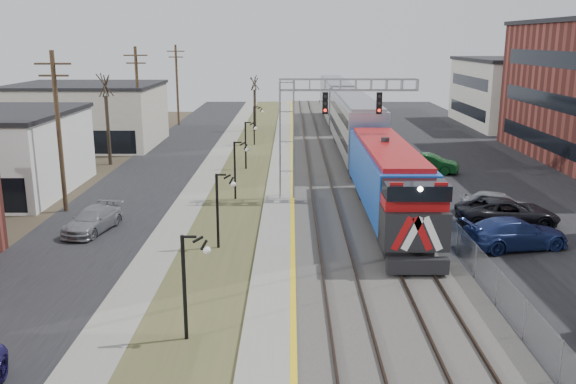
{
  "coord_description": "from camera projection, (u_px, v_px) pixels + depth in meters",
  "views": [
    {
      "loc": [
        -0.21,
        -12.13,
        10.61
      ],
      "look_at": [
        -0.37,
        19.8,
        2.6
      ],
      "focal_mm": 38.0,
      "sensor_mm": 36.0,
      "label": 1
    }
  ],
  "objects": [
    {
      "name": "platform_edge",
      "position": [
        292.0,
        174.0,
        48.24
      ],
      "size": [
        0.24,
        120.0,
        0.01
      ],
      "primitive_type": "cube",
      "color": "gold",
      "rests_on": "platform"
    },
    {
      "name": "car_lot_f",
      "position": [
        429.0,
        164.0,
        49.66
      ],
      "size": [
        4.92,
        3.09,
        1.53
      ],
      "primitive_type": "imported",
      "rotation": [
        0.0,
        0.0,
        1.23
      ],
      "color": "#0B3B15",
      "rests_on": "ground"
    },
    {
      "name": "track_near",
      "position": [
        319.0,
        174.0,
        48.22
      ],
      "size": [
        1.58,
        120.0,
        0.15
      ],
      "color": "#2D2119",
      "rests_on": "ballast_bed"
    },
    {
      "name": "car_lot_e",
      "position": [
        497.0,
        204.0,
        37.52
      ],
      "size": [
        4.82,
        3.32,
        1.52
      ],
      "primitive_type": "imported",
      "rotation": [
        0.0,
        0.0,
        1.19
      ],
      "color": "gray",
      "rests_on": "ground"
    },
    {
      "name": "ballast_bed",
      "position": [
        344.0,
        176.0,
        48.25
      ],
      "size": [
        8.0,
        120.0,
        0.2
      ],
      "primitive_type": "cube",
      "color": "#595651",
      "rests_on": "ground"
    },
    {
      "name": "bare_trees",
      "position": [
        144.0,
        136.0,
        51.49
      ],
      "size": [
        12.3,
        42.3,
        5.95
      ],
      "color": "#382D23",
      "rests_on": "ground"
    },
    {
      "name": "fence",
      "position": [
        397.0,
        167.0,
        48.06
      ],
      "size": [
        0.04,
        120.0,
        1.6
      ],
      "primitive_type": "cube",
      "color": "gray",
      "rests_on": "ground"
    },
    {
      "name": "grass_median",
      "position": [
        243.0,
        177.0,
        48.31
      ],
      "size": [
        4.0,
        120.0,
        0.06
      ],
      "primitive_type": "cube",
      "color": "#454A27",
      "rests_on": "ground"
    },
    {
      "name": "street_west",
      "position": [
        149.0,
        177.0,
        48.35
      ],
      "size": [
        7.0,
        120.0,
        0.04
      ],
      "primitive_type": "cube",
      "color": "black",
      "rests_on": "ground"
    },
    {
      "name": "signal_gantry",
      "position": [
        313.0,
        118.0,
        40.13
      ],
      "size": [
        9.0,
        1.07,
        8.15
      ],
      "color": "gray",
      "rests_on": "ground"
    },
    {
      "name": "car_lot_d",
      "position": [
        515.0,
        234.0,
        31.62
      ],
      "size": [
        5.86,
        3.32,
        1.6
      ],
      "primitive_type": "imported",
      "rotation": [
        0.0,
        0.0,
        1.78
      ],
      "color": "navy",
      "rests_on": "ground"
    },
    {
      "name": "train",
      "position": [
        350.0,
        122.0,
        58.83
      ],
      "size": [
        3.0,
        63.05,
        5.33
      ],
      "color": "#164BB5",
      "rests_on": "ground"
    },
    {
      "name": "car_street_b",
      "position": [
        93.0,
        221.0,
        34.4
      ],
      "size": [
        2.81,
        4.88,
        1.33
      ],
      "primitive_type": "imported",
      "rotation": [
        0.0,
        0.0,
        -0.22
      ],
      "color": "gray",
      "rests_on": "ground"
    },
    {
      "name": "platform",
      "position": [
        281.0,
        176.0,
        48.27
      ],
      "size": [
        2.0,
        120.0,
        0.24
      ],
      "primitive_type": "cube",
      "color": "gray",
      "rests_on": "ground"
    },
    {
      "name": "utility_poles",
      "position": [
        59.0,
        133.0,
        37.45
      ],
      "size": [
        0.28,
        80.28,
        10.0
      ],
      "color": "#4C3823",
      "rests_on": "ground"
    },
    {
      "name": "track_far",
      "position": [
        363.0,
        174.0,
        48.2
      ],
      "size": [
        1.58,
        120.0,
        0.15
      ],
      "color": "#2D2119",
      "rests_on": "ballast_bed"
    },
    {
      "name": "lampposts",
      "position": [
        218.0,
        210.0,
        31.62
      ],
      "size": [
        0.14,
        62.14,
        4.0
      ],
      "color": "black",
      "rests_on": "ground"
    },
    {
      "name": "car_lot_c",
      "position": [
        507.0,
        213.0,
        35.35
      ],
      "size": [
        5.82,
        2.72,
        1.61
      ],
      "primitive_type": "imported",
      "rotation": [
        0.0,
        0.0,
        1.56
      ],
      "color": "black",
      "rests_on": "ground"
    },
    {
      "name": "parking_lot",
      "position": [
        495.0,
        177.0,
        48.21
      ],
      "size": [
        16.0,
        120.0,
        0.04
      ],
      "primitive_type": "cube",
      "color": "black",
      "rests_on": "ground"
    },
    {
      "name": "sidewalk",
      "position": [
        206.0,
        177.0,
        48.32
      ],
      "size": [
        2.0,
        120.0,
        0.08
      ],
      "primitive_type": "cube",
      "color": "gray",
      "rests_on": "ground"
    }
  ]
}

